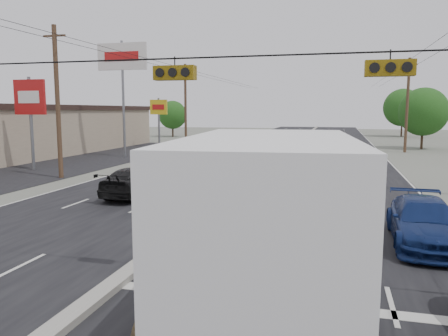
{
  "coord_description": "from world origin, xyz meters",
  "views": [
    {
      "loc": [
        5.45,
        -10.32,
        4.54
      ],
      "look_at": [
        1.01,
        6.69,
        2.2
      ],
      "focal_mm": 35.0,
      "sensor_mm": 36.0,
      "label": 1
    }
  ],
  "objects_px": {
    "tree_right_far": "(403,108)",
    "queue_car_c": "(305,179)",
    "queue_car_d": "(424,223)",
    "tree_left_far": "(173,115)",
    "utility_pole_left_c": "(186,105)",
    "tree_right_mid": "(423,112)",
    "oncoming_near": "(138,182)",
    "queue_car_b": "(283,211)",
    "utility_pole_right_c": "(407,105)",
    "queue_car_a": "(259,183)",
    "oncoming_far": "(245,161)",
    "pole_sign_billboard": "(122,64)",
    "box_truck": "(270,236)",
    "red_sedan": "(261,225)",
    "tan_sedan": "(207,292)",
    "utility_pole_left_b": "(58,101)",
    "pole_sign_far": "(159,111)",
    "pole_sign_mid": "(30,102)"
  },
  "relations": [
    {
      "from": "box_truck",
      "to": "queue_car_d",
      "type": "distance_m",
      "value": 8.56
    },
    {
      "from": "oncoming_near",
      "to": "pole_sign_far",
      "type": "bearing_deg",
      "value": -66.09
    },
    {
      "from": "utility_pole_right_c",
      "to": "queue_car_c",
      "type": "distance_m",
      "value": 27.69
    },
    {
      "from": "red_sedan",
      "to": "oncoming_far",
      "type": "distance_m",
      "value": 18.62
    },
    {
      "from": "pole_sign_far",
      "to": "queue_car_b",
      "type": "height_order",
      "value": "pole_sign_far"
    },
    {
      "from": "pole_sign_billboard",
      "to": "red_sedan",
      "type": "xyz_separation_m",
      "value": [
        17.5,
        -23.94,
        -8.24
      ]
    },
    {
      "from": "tree_left_far",
      "to": "oncoming_near",
      "type": "distance_m",
      "value": 52.48
    },
    {
      "from": "pole_sign_far",
      "to": "red_sedan",
      "type": "height_order",
      "value": "pole_sign_far"
    },
    {
      "from": "tree_right_far",
      "to": "tree_right_mid",
      "type": "bearing_deg",
      "value": -92.29
    },
    {
      "from": "pole_sign_billboard",
      "to": "queue_car_b",
      "type": "distance_m",
      "value": 29.47
    },
    {
      "from": "red_sedan",
      "to": "queue_car_b",
      "type": "xyz_separation_m",
      "value": [
        0.5,
        2.09,
        0.04
      ]
    },
    {
      "from": "utility_pole_right_c",
      "to": "tree_left_far",
      "type": "xyz_separation_m",
      "value": [
        -34.5,
        20.0,
        -1.39
      ]
    },
    {
      "from": "queue_car_a",
      "to": "oncoming_near",
      "type": "bearing_deg",
      "value": -165.25
    },
    {
      "from": "box_truck",
      "to": "utility_pole_right_c",
      "type": "bearing_deg",
      "value": 73.98
    },
    {
      "from": "pole_sign_far",
      "to": "queue_car_b",
      "type": "relative_size",
      "value": 1.49
    },
    {
      "from": "utility_pole_left_b",
      "to": "utility_pole_right_c",
      "type": "bearing_deg",
      "value": 45.0
    },
    {
      "from": "pole_sign_far",
      "to": "utility_pole_right_c",
      "type": "bearing_deg",
      "value": 0.0
    },
    {
      "from": "oncoming_near",
      "to": "queue_car_d",
      "type": "bearing_deg",
      "value": 161.09
    },
    {
      "from": "tree_right_far",
      "to": "box_truck",
      "type": "xyz_separation_m",
      "value": [
        -11.76,
        -72.08,
        -2.87
      ]
    },
    {
      "from": "queue_car_a",
      "to": "oncoming_near",
      "type": "relative_size",
      "value": 0.83
    },
    {
      "from": "queue_car_a",
      "to": "oncoming_far",
      "type": "height_order",
      "value": "queue_car_a"
    },
    {
      "from": "tree_left_far",
      "to": "utility_pole_left_c",
      "type": "bearing_deg",
      "value": -64.59
    },
    {
      "from": "tree_left_far",
      "to": "tan_sedan",
      "type": "distance_m",
      "value": 66.72
    },
    {
      "from": "tree_right_far",
      "to": "queue_car_c",
      "type": "xyz_separation_m",
      "value": [
        -12.23,
        -55.92,
        -4.21
      ]
    },
    {
      "from": "box_truck",
      "to": "queue_car_b",
      "type": "bearing_deg",
      "value": 90.21
    },
    {
      "from": "pole_sign_far",
      "to": "tree_right_mid",
      "type": "bearing_deg",
      "value": 9.16
    },
    {
      "from": "utility_pole_right_c",
      "to": "box_truck",
      "type": "xyz_separation_m",
      "value": [
        -8.26,
        -42.08,
        -3.02
      ]
    },
    {
      "from": "utility_pole_left_b",
      "to": "queue_car_b",
      "type": "height_order",
      "value": "utility_pole_left_b"
    },
    {
      "from": "tree_right_mid",
      "to": "oncoming_far",
      "type": "bearing_deg",
      "value": -125.68
    },
    {
      "from": "queue_car_d",
      "to": "queue_car_b",
      "type": "bearing_deg",
      "value": 171.36
    },
    {
      "from": "utility_pole_left_b",
      "to": "queue_car_c",
      "type": "distance_m",
      "value": 16.87
    },
    {
      "from": "pole_sign_far",
      "to": "tan_sedan",
      "type": "distance_m",
      "value": 46.04
    },
    {
      "from": "tree_right_mid",
      "to": "red_sedan",
      "type": "xyz_separation_m",
      "value": [
        -12.0,
        -40.94,
        -3.71
      ]
    },
    {
      "from": "box_truck",
      "to": "oncoming_near",
      "type": "height_order",
      "value": "box_truck"
    },
    {
      "from": "pole_sign_billboard",
      "to": "queue_car_d",
      "type": "bearing_deg",
      "value": -44.79
    },
    {
      "from": "queue_car_a",
      "to": "oncoming_far",
      "type": "relative_size",
      "value": 0.87
    },
    {
      "from": "utility_pole_left_c",
      "to": "tan_sedan",
      "type": "relative_size",
      "value": 2.1
    },
    {
      "from": "tree_right_mid",
      "to": "queue_car_b",
      "type": "xyz_separation_m",
      "value": [
        -11.5,
        -38.84,
        -3.67
      ]
    },
    {
      "from": "red_sedan",
      "to": "queue_car_c",
      "type": "height_order",
      "value": "queue_car_c"
    },
    {
      "from": "tree_right_mid",
      "to": "queue_car_d",
      "type": "height_order",
      "value": "tree_right_mid"
    },
    {
      "from": "queue_car_c",
      "to": "queue_car_d",
      "type": "height_order",
      "value": "queue_car_d"
    },
    {
      "from": "queue_car_b",
      "to": "oncoming_near",
      "type": "xyz_separation_m",
      "value": [
        -8.21,
        4.39,
        0.11
      ]
    },
    {
      "from": "tree_left_far",
      "to": "tree_right_mid",
      "type": "relative_size",
      "value": 0.86
    },
    {
      "from": "pole_sign_mid",
      "to": "tree_left_far",
      "type": "height_order",
      "value": "pole_sign_mid"
    },
    {
      "from": "queue_car_a",
      "to": "queue_car_c",
      "type": "xyz_separation_m",
      "value": [
        2.21,
        2.21,
        -0.0
      ]
    },
    {
      "from": "queue_car_c",
      "to": "oncoming_far",
      "type": "relative_size",
      "value": 1.06
    },
    {
      "from": "utility_pole_left_c",
      "to": "tree_right_far",
      "type": "relative_size",
      "value": 1.23
    },
    {
      "from": "pole_sign_mid",
      "to": "pole_sign_billboard",
      "type": "xyz_separation_m",
      "value": [
        2.5,
        10.0,
        3.75
      ]
    },
    {
      "from": "utility_pole_right_c",
      "to": "queue_car_c",
      "type": "bearing_deg",
      "value": -108.61
    },
    {
      "from": "tan_sedan",
      "to": "oncoming_near",
      "type": "bearing_deg",
      "value": 118.35
    }
  ]
}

